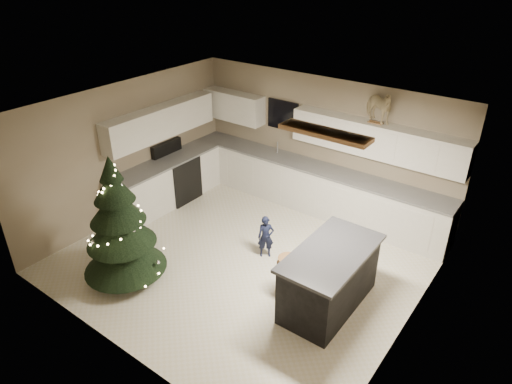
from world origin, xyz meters
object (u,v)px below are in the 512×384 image
bar_stool (288,266)px  toddler (266,237)px  christmas_tree (120,231)px  island (329,278)px  rocking_horse (378,106)px

bar_stool → toddler: 0.96m
bar_stool → christmas_tree: bearing=-150.5°
christmas_tree → island: bearing=25.2°
christmas_tree → toddler: 2.36m
island → christmas_tree: bearing=-154.8°
island → christmas_tree: size_ratio=0.80×
toddler → rocking_horse: size_ratio=1.04×
toddler → christmas_tree: bearing=-168.1°
christmas_tree → rocking_horse: size_ratio=2.91×
bar_stool → christmas_tree: christmas_tree is taller
bar_stool → christmas_tree: (-2.23, -1.26, 0.42)m
toddler → rocking_horse: (0.87, 2.00, 1.92)m
bar_stool → rocking_horse: 3.14m
rocking_horse → toddler: bearing=-179.2°
bar_stool → rocking_horse: size_ratio=0.83×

